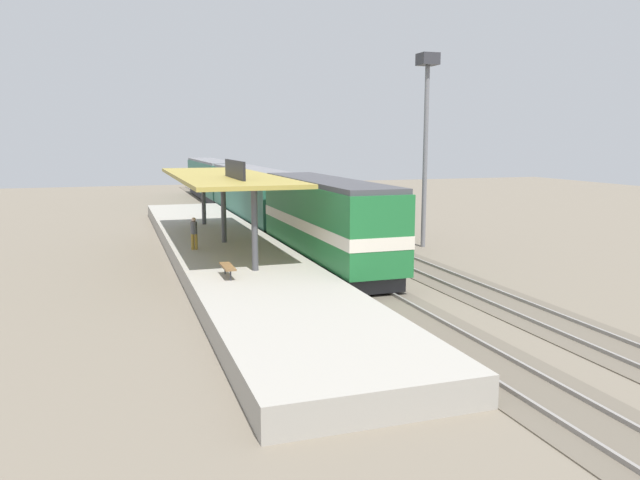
{
  "coord_description": "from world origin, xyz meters",
  "views": [
    {
      "loc": [
        -10.36,
        -34.33,
        6.6
      ],
      "look_at": [
        -1.38,
        -7.39,
        2.0
      ],
      "focal_mm": 34.77,
      "sensor_mm": 36.0,
      "label": 1
    }
  ],
  "objects_px": {
    "locomotive": "(326,222)",
    "freight_car": "(348,209)",
    "passenger_carriage_rear": "(212,179)",
    "platform_bench": "(228,267)",
    "person_waiting": "(194,232)",
    "passenger_carriage_front": "(252,195)",
    "light_mast": "(426,110)"
  },
  "relations": [
    {
      "from": "locomotive",
      "to": "passenger_carriage_front",
      "type": "bearing_deg",
      "value": 90.0
    },
    {
      "from": "passenger_carriage_front",
      "to": "passenger_carriage_rear",
      "type": "height_order",
      "value": "same"
    },
    {
      "from": "passenger_carriage_front",
      "to": "person_waiting",
      "type": "relative_size",
      "value": 11.7
    },
    {
      "from": "locomotive",
      "to": "light_mast",
      "type": "relative_size",
      "value": 1.23
    },
    {
      "from": "platform_bench",
      "to": "person_waiting",
      "type": "distance_m",
      "value": 7.17
    },
    {
      "from": "passenger_carriage_rear",
      "to": "person_waiting",
      "type": "distance_m",
      "value": 37.05
    },
    {
      "from": "platform_bench",
      "to": "light_mast",
      "type": "xyz_separation_m",
      "value": [
        13.8,
        8.81,
        7.05
      ]
    },
    {
      "from": "locomotive",
      "to": "passenger_carriage_front",
      "type": "height_order",
      "value": "locomotive"
    },
    {
      "from": "passenger_carriage_rear",
      "to": "light_mast",
      "type": "distance_m",
      "value": 36.18
    },
    {
      "from": "freight_car",
      "to": "passenger_carriage_rear",
      "type": "bearing_deg",
      "value": 98.7
    },
    {
      "from": "light_mast",
      "to": "freight_car",
      "type": "bearing_deg",
      "value": 124.02
    },
    {
      "from": "platform_bench",
      "to": "light_mast",
      "type": "bearing_deg",
      "value": 32.55
    },
    {
      "from": "person_waiting",
      "to": "passenger_carriage_rear",
      "type": "bearing_deg",
      "value": 79.91
    },
    {
      "from": "light_mast",
      "to": "person_waiting",
      "type": "xyz_separation_m",
      "value": [
        -14.29,
        -1.67,
        -6.54
      ]
    },
    {
      "from": "passenger_carriage_rear",
      "to": "locomotive",
      "type": "bearing_deg",
      "value": -90.0
    },
    {
      "from": "locomotive",
      "to": "passenger_carriage_front",
      "type": "distance_m",
      "value": 18.0
    },
    {
      "from": "light_mast",
      "to": "person_waiting",
      "type": "distance_m",
      "value": 15.81
    },
    {
      "from": "platform_bench",
      "to": "passenger_carriage_front",
      "type": "height_order",
      "value": "passenger_carriage_front"
    },
    {
      "from": "passenger_carriage_front",
      "to": "passenger_carriage_rear",
      "type": "bearing_deg",
      "value": 90.0
    },
    {
      "from": "passenger_carriage_rear",
      "to": "person_waiting",
      "type": "bearing_deg",
      "value": -100.09
    },
    {
      "from": "locomotive",
      "to": "freight_car",
      "type": "xyz_separation_m",
      "value": [
        4.6,
        8.74,
        -0.44
      ]
    },
    {
      "from": "platform_bench",
      "to": "passenger_carriage_rear",
      "type": "distance_m",
      "value": 44.04
    },
    {
      "from": "passenger_carriage_rear",
      "to": "person_waiting",
      "type": "height_order",
      "value": "passenger_carriage_rear"
    },
    {
      "from": "locomotive",
      "to": "light_mast",
      "type": "xyz_separation_m",
      "value": [
        7.8,
        3.99,
        5.99
      ]
    },
    {
      "from": "freight_car",
      "to": "light_mast",
      "type": "bearing_deg",
      "value": -55.98
    },
    {
      "from": "person_waiting",
      "to": "light_mast",
      "type": "bearing_deg",
      "value": 6.68
    },
    {
      "from": "light_mast",
      "to": "passenger_carriage_front",
      "type": "bearing_deg",
      "value": 119.12
    },
    {
      "from": "freight_car",
      "to": "light_mast",
      "type": "height_order",
      "value": "light_mast"
    },
    {
      "from": "locomotive",
      "to": "freight_car",
      "type": "distance_m",
      "value": 9.88
    },
    {
      "from": "locomotive",
      "to": "passenger_carriage_rear",
      "type": "xyz_separation_m",
      "value": [
        0.0,
        38.8,
        -0.1
      ]
    },
    {
      "from": "locomotive",
      "to": "freight_car",
      "type": "relative_size",
      "value": 1.2
    },
    {
      "from": "passenger_carriage_rear",
      "to": "platform_bench",
      "type": "bearing_deg",
      "value": -97.83
    }
  ]
}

